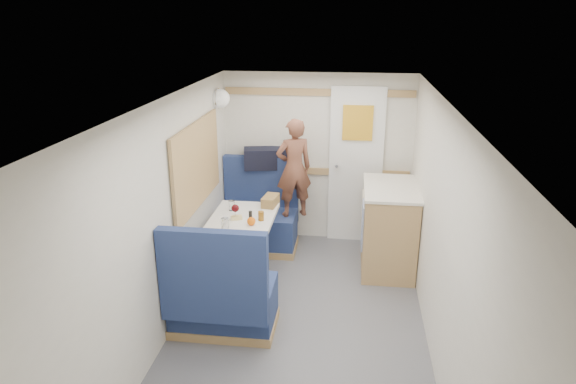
# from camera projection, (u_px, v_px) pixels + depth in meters

# --- Properties ---
(floor) EXTENTS (4.50, 4.50, 0.00)m
(floor) POSITION_uv_depth(u_px,v_px,m) (295.00, 346.00, 4.27)
(floor) COLOR #515156
(floor) RESTS_ON ground
(ceiling) EXTENTS (4.50, 4.50, 0.00)m
(ceiling) POSITION_uv_depth(u_px,v_px,m) (297.00, 107.00, 3.61)
(ceiling) COLOR silver
(ceiling) RESTS_ON wall_back
(wall_back) EXTENTS (2.20, 0.02, 2.00)m
(wall_back) POSITION_uv_depth(u_px,v_px,m) (318.00, 159.00, 6.05)
(wall_back) COLOR silver
(wall_back) RESTS_ON floor
(wall_left) EXTENTS (0.02, 4.50, 2.00)m
(wall_left) POSITION_uv_depth(u_px,v_px,m) (159.00, 230.00, 4.08)
(wall_left) COLOR silver
(wall_left) RESTS_ON floor
(wall_right) EXTENTS (0.02, 4.50, 2.00)m
(wall_right) POSITION_uv_depth(u_px,v_px,m) (443.00, 245.00, 3.81)
(wall_right) COLOR silver
(wall_right) RESTS_ON floor
(oak_trim_low) EXTENTS (2.15, 0.02, 0.08)m
(oak_trim_low) POSITION_uv_depth(u_px,v_px,m) (317.00, 171.00, 6.08)
(oak_trim_low) COLOR #A5804A
(oak_trim_low) RESTS_ON wall_back
(oak_trim_high) EXTENTS (2.15, 0.02, 0.08)m
(oak_trim_high) POSITION_uv_depth(u_px,v_px,m) (319.00, 92.00, 5.77)
(oak_trim_high) COLOR #A5804A
(oak_trim_high) RESTS_ON wall_back
(side_window) EXTENTS (0.04, 1.30, 0.72)m
(side_window) POSITION_uv_depth(u_px,v_px,m) (196.00, 164.00, 4.93)
(side_window) COLOR gray
(side_window) RESTS_ON wall_left
(rear_door) EXTENTS (0.62, 0.12, 1.86)m
(rear_door) POSITION_uv_depth(u_px,v_px,m) (356.00, 163.00, 5.97)
(rear_door) COLOR white
(rear_door) RESTS_ON wall_back
(dinette_table) EXTENTS (0.62, 0.92, 0.72)m
(dinette_table) POSITION_uv_depth(u_px,v_px,m) (242.00, 232.00, 5.10)
(dinette_table) COLOR white
(dinette_table) RESTS_ON floor
(bench_far) EXTENTS (0.90, 0.59, 1.05)m
(bench_far) POSITION_uv_depth(u_px,v_px,m) (259.00, 223.00, 6.00)
(bench_far) COLOR #17244A
(bench_far) RESTS_ON floor
(bench_near) EXTENTS (0.90, 0.59, 1.05)m
(bench_near) POSITION_uv_depth(u_px,v_px,m) (222.00, 301.00, 4.38)
(bench_near) COLOR #17244A
(bench_near) RESTS_ON floor
(ledge) EXTENTS (0.90, 0.14, 0.04)m
(ledge) POSITION_uv_depth(u_px,v_px,m) (262.00, 169.00, 6.04)
(ledge) COLOR #A5804A
(ledge) RESTS_ON bench_far
(dome_light) EXTENTS (0.20, 0.20, 0.20)m
(dome_light) POSITION_uv_depth(u_px,v_px,m) (220.00, 98.00, 5.55)
(dome_light) COLOR white
(dome_light) RESTS_ON wall_left
(galley_counter) EXTENTS (0.57, 0.92, 0.92)m
(galley_counter) POSITION_uv_depth(u_px,v_px,m) (388.00, 227.00, 5.47)
(galley_counter) COLOR #A5804A
(galley_counter) RESTS_ON floor
(person) EXTENTS (0.48, 0.41, 1.11)m
(person) POSITION_uv_depth(u_px,v_px,m) (294.00, 168.00, 5.66)
(person) COLOR brown
(person) RESTS_ON bench_far
(duffel_bag) EXTENTS (0.53, 0.33, 0.24)m
(duffel_bag) POSITION_uv_depth(u_px,v_px,m) (265.00, 158.00, 5.99)
(duffel_bag) COLOR black
(duffel_bag) RESTS_ON ledge
(tray) EXTENTS (0.38, 0.44, 0.02)m
(tray) POSITION_uv_depth(u_px,v_px,m) (243.00, 226.00, 4.83)
(tray) COLOR white
(tray) RESTS_ON dinette_table
(orange_fruit) EXTENTS (0.08, 0.08, 0.08)m
(orange_fruit) POSITION_uv_depth(u_px,v_px,m) (251.00, 221.00, 4.81)
(orange_fruit) COLOR orange
(orange_fruit) RESTS_ON tray
(cheese_block) EXTENTS (0.12, 0.10, 0.04)m
(cheese_block) POSITION_uv_depth(u_px,v_px,m) (237.00, 218.00, 4.95)
(cheese_block) COLOR #E3DB83
(cheese_block) RESTS_ON tray
(wine_glass) EXTENTS (0.08, 0.08, 0.17)m
(wine_glass) POSITION_uv_depth(u_px,v_px,m) (235.00, 209.00, 4.94)
(wine_glass) COLOR white
(wine_glass) RESTS_ON dinette_table
(tumbler_left) EXTENTS (0.07, 0.07, 0.12)m
(tumbler_left) POSITION_uv_depth(u_px,v_px,m) (225.00, 224.00, 4.74)
(tumbler_left) COLOR silver
(tumbler_left) RESTS_ON dinette_table
(tumbler_mid) EXTENTS (0.06, 0.06, 0.10)m
(tumbler_mid) POSITION_uv_depth(u_px,v_px,m) (232.00, 206.00, 5.22)
(tumbler_mid) COLOR white
(tumbler_mid) RESTS_ON dinette_table
(beer_glass) EXTENTS (0.06, 0.06, 0.09)m
(beer_glass) POSITION_uv_depth(u_px,v_px,m) (261.00, 216.00, 4.97)
(beer_glass) COLOR brown
(beer_glass) RESTS_ON dinette_table
(pepper_grinder) EXTENTS (0.03, 0.03, 0.09)m
(pepper_grinder) POSITION_uv_depth(u_px,v_px,m) (250.00, 215.00, 4.99)
(pepper_grinder) COLOR black
(pepper_grinder) RESTS_ON dinette_table
(bread_loaf) EXTENTS (0.17, 0.26, 0.10)m
(bread_loaf) POSITION_uv_depth(u_px,v_px,m) (270.00, 201.00, 5.36)
(bread_loaf) COLOR #8E5B3C
(bread_loaf) RESTS_ON dinette_table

